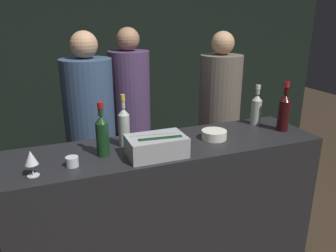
{
  "coord_description": "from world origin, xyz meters",
  "views": [
    {
      "loc": [
        -0.74,
        -1.6,
        1.86
      ],
      "look_at": [
        0.0,
        0.31,
        1.17
      ],
      "focal_mm": 35.0,
      "sensor_mm": 36.0,
      "label": 1
    }
  ],
  "objects": [
    {
      "name": "red_wine_bottle_tall",
      "position": [
        0.89,
        0.24,
        1.2
      ],
      "size": [
        0.08,
        0.08,
        0.37
      ],
      "color": "black",
      "rests_on": "bar_counter"
    },
    {
      "name": "wall_back_chalkboard",
      "position": [
        0.0,
        2.47,
        1.4
      ],
      "size": [
        6.4,
        0.06,
        2.8
      ],
      "color": "black",
      "rests_on": "ground_plane"
    },
    {
      "name": "candle_votive",
      "position": [
        -0.64,
        0.18,
        1.08
      ],
      "size": [
        0.07,
        0.07,
        0.06
      ],
      "color": "silver",
      "rests_on": "bar_counter"
    },
    {
      "name": "rose_wine_bottle",
      "position": [
        -0.28,
        0.37,
        1.19
      ],
      "size": [
        0.07,
        0.07,
        0.35
      ],
      "color": "#9EA899",
      "rests_on": "bar_counter"
    },
    {
      "name": "wine_glass",
      "position": [
        -0.84,
        0.13,
        1.15
      ],
      "size": [
        0.07,
        0.07,
        0.14
      ],
      "color": "silver",
      "rests_on": "bar_counter"
    },
    {
      "name": "person_in_hoodie",
      "position": [
        -0.41,
        1.01,
        0.97
      ],
      "size": [
        0.4,
        0.4,
        1.76
      ],
      "rotation": [
        0.0,
        0.0,
        -1.93
      ],
      "color": "black",
      "rests_on": "ground_plane"
    },
    {
      "name": "ice_bin_with_bottles",
      "position": [
        -0.14,
        0.14,
        1.12
      ],
      "size": [
        0.35,
        0.23,
        0.13
      ],
      "color": "#9EA0A5",
      "rests_on": "bar_counter"
    },
    {
      "name": "red_wine_bottle_burgundy",
      "position": [
        -0.44,
        0.27,
        1.19
      ],
      "size": [
        0.08,
        0.08,
        0.33
      ],
      "color": "#143319",
      "rests_on": "bar_counter"
    },
    {
      "name": "person_blond_tee",
      "position": [
        0.02,
        1.36,
        0.98
      ],
      "size": [
        0.38,
        0.38,
        1.77
      ],
      "rotation": [
        0.0,
        0.0,
        -0.91
      ],
      "color": "black",
      "rests_on": "ground_plane"
    },
    {
      "name": "bowl_white",
      "position": [
        0.33,
        0.27,
        1.08
      ],
      "size": [
        0.17,
        0.17,
        0.06
      ],
      "color": "silver",
      "rests_on": "bar_counter"
    },
    {
      "name": "bar_counter",
      "position": [
        0.0,
        0.28,
        0.52
      ],
      "size": [
        2.08,
        0.57,
        1.05
      ],
      "color": "black",
      "rests_on": "ground_plane"
    },
    {
      "name": "person_grey_polo",
      "position": [
        0.81,
        1.03,
        0.96
      ],
      "size": [
        0.39,
        0.39,
        1.73
      ],
      "rotation": [
        0.0,
        0.0,
        1.5
      ],
      "color": "black",
      "rests_on": "ground_plane"
    },
    {
      "name": "white_wine_bottle",
      "position": [
        0.79,
        0.44,
        1.18
      ],
      "size": [
        0.08,
        0.08,
        0.31
      ],
      "color": "#9EA899",
      "rests_on": "bar_counter"
    }
  ]
}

